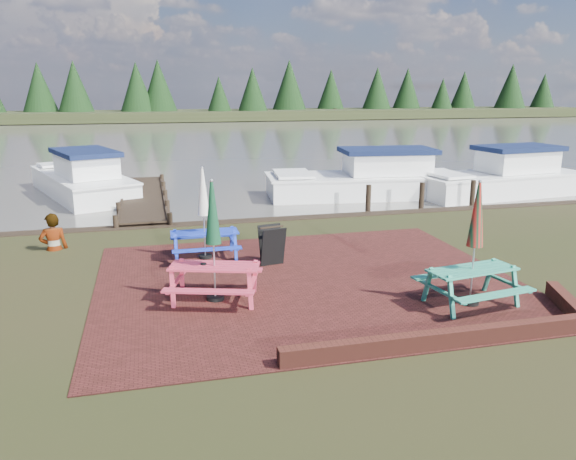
{
  "coord_description": "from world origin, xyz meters",
  "views": [
    {
      "loc": [
        -3.22,
        -10.14,
        4.14
      ],
      "look_at": [
        -0.26,
        1.76,
        1.0
      ],
      "focal_mm": 35.0,
      "sensor_mm": 36.0,
      "label": 1
    }
  ],
  "objects_px": {
    "picnic_table_teal": "(473,263)",
    "chalkboard": "(272,245)",
    "person": "(51,214)",
    "boat_near": "(369,181)",
    "picnic_table_red": "(214,260)",
    "picnic_table_blue": "(204,227)",
    "boat_jetty": "(83,181)",
    "jetty": "(143,197)",
    "boat_far": "(502,180)"
  },
  "relations": [
    {
      "from": "picnic_table_blue",
      "to": "boat_near",
      "type": "bearing_deg",
      "value": 46.53
    },
    {
      "from": "picnic_table_blue",
      "to": "boat_near",
      "type": "distance_m",
      "value": 10.58
    },
    {
      "from": "picnic_table_red",
      "to": "person",
      "type": "bearing_deg",
      "value": 146.24
    },
    {
      "from": "boat_jetty",
      "to": "boat_near",
      "type": "bearing_deg",
      "value": -34.68
    },
    {
      "from": "jetty",
      "to": "person",
      "type": "height_order",
      "value": "person"
    },
    {
      "from": "boat_near",
      "to": "person",
      "type": "distance_m",
      "value": 12.59
    },
    {
      "from": "boat_jetty",
      "to": "jetty",
      "type": "bearing_deg",
      "value": -66.25
    },
    {
      "from": "boat_far",
      "to": "jetty",
      "type": "bearing_deg",
      "value": 77.18
    },
    {
      "from": "boat_jetty",
      "to": "person",
      "type": "xyz_separation_m",
      "value": [
        0.11,
        -8.73,
        0.53
      ]
    },
    {
      "from": "picnic_table_teal",
      "to": "picnic_table_red",
      "type": "relative_size",
      "value": 1.01
    },
    {
      "from": "boat_near",
      "to": "picnic_table_red",
      "type": "bearing_deg",
      "value": 150.42
    },
    {
      "from": "picnic_table_red",
      "to": "chalkboard",
      "type": "bearing_deg",
      "value": 68.74
    },
    {
      "from": "chalkboard",
      "to": "jetty",
      "type": "bearing_deg",
      "value": 98.14
    },
    {
      "from": "chalkboard",
      "to": "boat_jetty",
      "type": "distance_m",
      "value": 12.54
    },
    {
      "from": "picnic_table_teal",
      "to": "person",
      "type": "height_order",
      "value": "picnic_table_teal"
    },
    {
      "from": "jetty",
      "to": "boat_jetty",
      "type": "relative_size",
      "value": 1.17
    },
    {
      "from": "picnic_table_teal",
      "to": "jetty",
      "type": "xyz_separation_m",
      "value": [
        -6.21,
        12.3,
        -0.74
      ]
    },
    {
      "from": "boat_jetty",
      "to": "person",
      "type": "distance_m",
      "value": 8.75
    },
    {
      "from": "picnic_table_blue",
      "to": "jetty",
      "type": "height_order",
      "value": "picnic_table_blue"
    },
    {
      "from": "picnic_table_red",
      "to": "boat_near",
      "type": "relative_size",
      "value": 0.3
    },
    {
      "from": "boat_jetty",
      "to": "boat_near",
      "type": "xyz_separation_m",
      "value": [
        11.24,
        -2.85,
        -0.0
      ]
    },
    {
      "from": "jetty",
      "to": "boat_far",
      "type": "bearing_deg",
      "value": -6.11
    },
    {
      "from": "jetty",
      "to": "person",
      "type": "bearing_deg",
      "value": -109.74
    },
    {
      "from": "picnic_table_teal",
      "to": "chalkboard",
      "type": "bearing_deg",
      "value": 124.69
    },
    {
      "from": "jetty",
      "to": "picnic_table_blue",
      "type": "bearing_deg",
      "value": -79.38
    },
    {
      "from": "picnic_table_red",
      "to": "jetty",
      "type": "xyz_separation_m",
      "value": [
        -1.41,
        10.87,
        -0.73
      ]
    },
    {
      "from": "boat_jetty",
      "to": "picnic_table_teal",
      "type": "bearing_deg",
      "value": -80.23
    },
    {
      "from": "chalkboard",
      "to": "jetty",
      "type": "height_order",
      "value": "chalkboard"
    },
    {
      "from": "person",
      "to": "picnic_table_blue",
      "type": "bearing_deg",
      "value": 146.47
    },
    {
      "from": "boat_near",
      "to": "chalkboard",
      "type": "bearing_deg",
      "value": 151.25
    },
    {
      "from": "picnic_table_blue",
      "to": "boat_far",
      "type": "height_order",
      "value": "picnic_table_blue"
    },
    {
      "from": "chalkboard",
      "to": "picnic_table_teal",
      "type": "bearing_deg",
      "value": -57.16
    },
    {
      "from": "picnic_table_blue",
      "to": "chalkboard",
      "type": "distance_m",
      "value": 1.77
    },
    {
      "from": "person",
      "to": "picnic_table_red",
      "type": "bearing_deg",
      "value": 119.56
    },
    {
      "from": "picnic_table_teal",
      "to": "boat_near",
      "type": "bearing_deg",
      "value": 68.79
    },
    {
      "from": "boat_near",
      "to": "boat_far",
      "type": "relative_size",
      "value": 1.11
    },
    {
      "from": "picnic_table_blue",
      "to": "jetty",
      "type": "xyz_separation_m",
      "value": [
        -1.5,
        8.0,
        -0.68
      ]
    },
    {
      "from": "picnic_table_blue",
      "to": "chalkboard",
      "type": "height_order",
      "value": "picnic_table_blue"
    },
    {
      "from": "chalkboard",
      "to": "person",
      "type": "bearing_deg",
      "value": 143.19
    },
    {
      "from": "jetty",
      "to": "boat_near",
      "type": "relative_size",
      "value": 1.12
    },
    {
      "from": "picnic_table_blue",
      "to": "boat_far",
      "type": "relative_size",
      "value": 0.31
    },
    {
      "from": "person",
      "to": "chalkboard",
      "type": "bearing_deg",
      "value": 144.58
    },
    {
      "from": "picnic_table_blue",
      "to": "boat_near",
      "type": "height_order",
      "value": "picnic_table_blue"
    },
    {
      "from": "picnic_table_teal",
      "to": "boat_jetty",
      "type": "relative_size",
      "value": 0.31
    },
    {
      "from": "picnic_table_red",
      "to": "picnic_table_blue",
      "type": "height_order",
      "value": "picnic_table_red"
    },
    {
      "from": "boat_far",
      "to": "person",
      "type": "relative_size",
      "value": 3.77
    },
    {
      "from": "picnic_table_teal",
      "to": "person",
      "type": "distance_m",
      "value": 10.39
    },
    {
      "from": "picnic_table_teal",
      "to": "jetty",
      "type": "distance_m",
      "value": 13.8
    },
    {
      "from": "picnic_table_red",
      "to": "chalkboard",
      "type": "relative_size",
      "value": 2.57
    },
    {
      "from": "picnic_table_red",
      "to": "person",
      "type": "distance_m",
      "value": 5.87
    }
  ]
}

